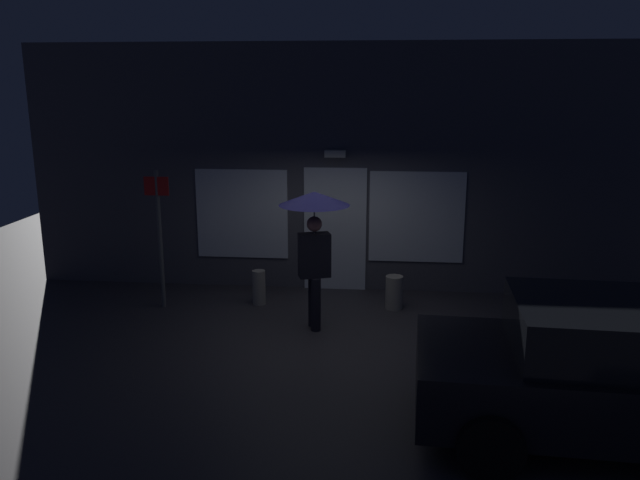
{
  "coord_description": "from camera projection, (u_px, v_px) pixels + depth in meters",
  "views": [
    {
      "loc": [
        0.78,
        -8.8,
        3.6
      ],
      "look_at": [
        -0.08,
        0.24,
        1.38
      ],
      "focal_mm": 35.73,
      "sensor_mm": 36.0,
      "label": 1
    }
  ],
  "objects": [
    {
      "name": "sidewalk_bollard_2",
      "position": [
        394.0,
        292.0,
        10.46
      ],
      "size": [
        0.29,
        0.29,
        0.55
      ],
      "primitive_type": "cylinder",
      "color": "#9E998E",
      "rests_on": "ground"
    },
    {
      "name": "sidewalk_bollard",
      "position": [
        259.0,
        287.0,
        10.66
      ],
      "size": [
        0.22,
        0.22,
        0.59
      ],
      "primitive_type": "cylinder",
      "color": "#9E998E",
      "rests_on": "ground"
    },
    {
      "name": "parked_car",
      "position": [
        634.0,
        373.0,
        6.45
      ],
      "size": [
        4.45,
        2.17,
        1.49
      ],
      "rotation": [
        0.0,
        0.0,
        -0.06
      ],
      "color": "black",
      "rests_on": "ground"
    },
    {
      "name": "building_facade",
      "position": [
        336.0,
        170.0,
        11.2
      ],
      "size": [
        10.99,
        0.48,
        4.31
      ],
      "color": "#4C4C56",
      "rests_on": "ground"
    },
    {
      "name": "person_with_umbrella",
      "position": [
        314.0,
        223.0,
        9.29
      ],
      "size": [
        1.04,
        1.04,
        2.1
      ],
      "rotation": [
        0.0,
        0.0,
        0.31
      ],
      "color": "black",
      "rests_on": "ground"
    },
    {
      "name": "ground_plane",
      "position": [
        324.0,
        334.0,
        9.44
      ],
      "size": [
        18.0,
        18.0,
        0.0
      ],
      "primitive_type": "plane",
      "color": "#38353A"
    },
    {
      "name": "street_sign_post",
      "position": [
        159.0,
        231.0,
        10.28
      ],
      "size": [
        0.4,
        0.07,
        2.28
      ],
      "color": "#595B60",
      "rests_on": "ground"
    }
  ]
}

